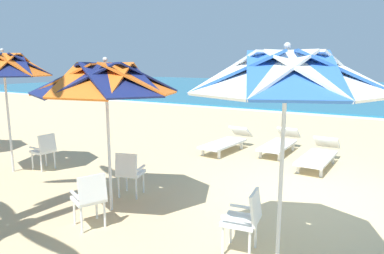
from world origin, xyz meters
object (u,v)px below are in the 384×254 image
Objects in this scene: beach_umbrella_1 at (106,80)px; sun_lounger_2 at (280,143)px; plastic_chair_1 at (129,171)px; sun_lounger_1 at (319,155)px; plastic_chair_0 at (245,217)px; beach_umbrella_0 at (286,75)px; sun_lounger_3 at (227,141)px; beach_umbrella_2 at (4,66)px; plastic_chair_2 at (90,197)px; plastic_chair_3 at (44,149)px.

sun_lounger_2 is at bearing 76.55° from beach_umbrella_1.
plastic_chair_1 is 4.73m from sun_lounger_1.
plastic_chair_0 is at bearing -90.21° from sun_lounger_1.
sun_lounger_3 is (-3.05, 4.97, -2.07)m from beach_umbrella_0.
beach_umbrella_0 is at bearing -3.67° from beach_umbrella_1.
beach_umbrella_1 is 5.55m from sun_lounger_1.
beach_umbrella_2 is 1.30× the size of sun_lounger_1.
sun_lounger_1 is 0.99× the size of sun_lounger_3.
plastic_chair_2 is 3.55m from plastic_chair_3.
plastic_chair_3 is (-5.49, 1.00, 0.00)m from plastic_chair_0.
plastic_chair_0 is 0.40× the size of sun_lounger_3.
sun_lounger_3 is at bearing 175.20° from sun_lounger_1.
plastic_chair_1 reaches higher than sun_lounger_2.
sun_lounger_1 is (5.50, 3.65, -0.22)m from plastic_chair_3.
beach_umbrella_1 is 1.85m from plastic_chair_2.
plastic_chair_2 is (0.34, -1.28, 0.00)m from plastic_chair_1.
plastic_chair_2 is at bearing -72.86° from beach_umbrella_1.
beach_umbrella_0 is 3.13× the size of plastic_chair_2.
sun_lounger_3 is at bearing 117.87° from plastic_chair_0.
beach_umbrella_0 reaches higher than plastic_chair_0.
sun_lounger_1 is (2.65, 3.92, -0.22)m from plastic_chair_1.
plastic_chair_1 is 0.40× the size of sun_lounger_1.
plastic_chair_1 is at bearing -106.75° from sun_lounger_2.
plastic_chair_2 is 4.30m from beach_umbrella_2.
sun_lounger_1 is (2.50, 4.56, -1.94)m from beach_umbrella_1.
plastic_chair_1 is 4.14m from sun_lounger_3.
beach_umbrella_0 is 0.96× the size of beach_umbrella_2.
sun_lounger_1 is at bearing 66.05° from plastic_chair_2.
plastic_chair_0 and plastic_chair_3 have the same top height.
sun_lounger_2 is at bearing 46.24° from plastic_chair_3.
plastic_chair_0 is 0.40× the size of sun_lounger_2.
beach_umbrella_2 is 1.31× the size of sun_lounger_2.
beach_umbrella_2 is 3.25× the size of plastic_chair_3.
plastic_chair_3 is 0.40× the size of sun_lounger_3.
beach_umbrella_0 reaches higher than plastic_chair_3.
plastic_chair_3 is at bearing 154.21° from plastic_chair_2.
sun_lounger_3 is (-0.09, 4.78, -1.94)m from beach_umbrella_1.
plastic_chair_0 is at bearing -4.84° from beach_umbrella_2.
beach_umbrella_1 is at bearing -6.66° from beach_umbrella_2.
beach_umbrella_2 is at bearing -128.02° from sun_lounger_3.
sun_lounger_2 is at bearing 46.05° from beach_umbrella_2.
sun_lounger_3 is at bearing 51.98° from beach_umbrella_2.
beach_umbrella_1 reaches higher than plastic_chair_2.
plastic_chair_3 is 0.40× the size of sun_lounger_2.
plastic_chair_3 is at bearing -133.76° from sun_lounger_2.
plastic_chair_1 is at bearing 164.36° from plastic_chair_0.
plastic_chair_3 reaches higher than sun_lounger_3.
sun_lounger_2 is at bearing 106.72° from beach_umbrella_0.
sun_lounger_2 is (4.28, 4.47, -0.22)m from plastic_chair_3.
plastic_chair_0 is 5.61m from sun_lounger_2.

